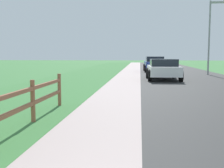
% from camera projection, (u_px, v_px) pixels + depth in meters
% --- Properties ---
extents(ground_plane, '(120.00, 120.00, 0.00)m').
position_uv_depth(ground_plane, '(140.00, 72.00, 25.98)').
color(ground_plane, '#3B753B').
extents(road_asphalt, '(7.00, 66.00, 0.01)m').
position_uv_depth(road_asphalt, '(175.00, 71.00, 27.60)').
color(road_asphalt, '#303030').
rests_on(road_asphalt, ground).
extents(curb_concrete, '(6.00, 66.00, 0.01)m').
position_uv_depth(curb_concrete, '(111.00, 71.00, 28.26)').
color(curb_concrete, '#B09B98').
rests_on(curb_concrete, ground).
extents(grass_verge, '(5.00, 66.00, 0.00)m').
position_uv_depth(grass_verge, '(97.00, 71.00, 28.41)').
color(grass_verge, '#3B753B').
rests_on(grass_verge, ground).
extents(parked_suv_white, '(2.23, 4.27, 1.39)m').
position_uv_depth(parked_suv_white, '(163.00, 69.00, 18.29)').
color(parked_suv_white, white).
rests_on(parked_suv_white, ground).
extents(parked_car_blue, '(2.17, 4.87, 1.51)m').
position_uv_depth(parked_car_blue, '(154.00, 64.00, 27.43)').
color(parked_car_blue, navy).
rests_on(parked_car_blue, ground).
extents(street_lamp, '(1.17, 0.20, 6.12)m').
position_uv_depth(street_lamp, '(211.00, 31.00, 22.70)').
color(street_lamp, gray).
rests_on(street_lamp, ground).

